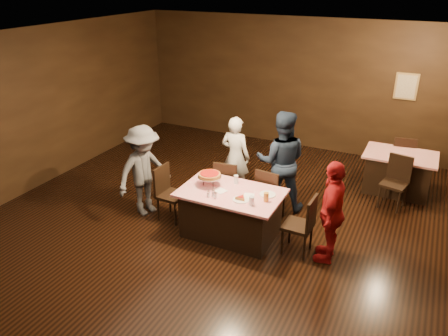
{
  "coord_description": "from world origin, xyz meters",
  "views": [
    {
      "loc": [
        2.71,
        -4.79,
        3.91
      ],
      "look_at": [
        -0.09,
        0.97,
        1.0
      ],
      "focal_mm": 35.0,
      "sensor_mm": 36.0,
      "label": 1
    }
  ],
  "objects_px": {
    "glass_front_right": "(252,201)",
    "glass_amber": "(266,197)",
    "chair_back_far": "(402,157)",
    "diner_red_shirt": "(332,212)",
    "diner_white_jacket": "(235,157)",
    "diner_navy_hoodie": "(281,161)",
    "back_table": "(398,173)",
    "chair_back_near": "(394,183)",
    "plate_empty": "(268,194)",
    "glass_back": "(236,179)",
    "pizza_stand": "(210,175)",
    "chair_end_left": "(172,194)",
    "diner_grey_knit": "(144,171)",
    "chair_far_right": "(271,194)",
    "chair_end_right": "(298,224)",
    "main_table": "(231,213)",
    "chair_far_left": "(228,184)"
  },
  "relations": [
    {
      "from": "chair_far_right",
      "to": "glass_back",
      "type": "relative_size",
      "value": 6.79
    },
    {
      "from": "chair_end_left",
      "to": "diner_grey_knit",
      "type": "bearing_deg",
      "value": 93.08
    },
    {
      "from": "back_table",
      "to": "chair_back_far",
      "type": "relative_size",
      "value": 1.37
    },
    {
      "from": "chair_end_left",
      "to": "diner_red_shirt",
      "type": "height_order",
      "value": "diner_red_shirt"
    },
    {
      "from": "chair_back_near",
      "to": "plate_empty",
      "type": "distance_m",
      "value": 2.57
    },
    {
      "from": "chair_far_left",
      "to": "plate_empty",
      "type": "bearing_deg",
      "value": 140.91
    },
    {
      "from": "chair_back_far",
      "to": "diner_red_shirt",
      "type": "height_order",
      "value": "diner_red_shirt"
    },
    {
      "from": "glass_amber",
      "to": "glass_back",
      "type": "xyz_separation_m",
      "value": [
        -0.65,
        0.35,
        0.0
      ]
    },
    {
      "from": "chair_end_left",
      "to": "chair_back_near",
      "type": "distance_m",
      "value": 3.92
    },
    {
      "from": "chair_far_left",
      "to": "chair_back_near",
      "type": "distance_m",
      "value": 2.94
    },
    {
      "from": "diner_navy_hoodie",
      "to": "plate_empty",
      "type": "relative_size",
      "value": 7.21
    },
    {
      "from": "chair_back_far",
      "to": "diner_white_jacket",
      "type": "distance_m",
      "value": 3.45
    },
    {
      "from": "glass_front_right",
      "to": "diner_white_jacket",
      "type": "bearing_deg",
      "value": 121.98
    },
    {
      "from": "chair_end_left",
      "to": "pizza_stand",
      "type": "relative_size",
      "value": 2.5
    },
    {
      "from": "glass_front_right",
      "to": "glass_amber",
      "type": "height_order",
      "value": "same"
    },
    {
      "from": "chair_end_left",
      "to": "diner_grey_knit",
      "type": "distance_m",
      "value": 0.63
    },
    {
      "from": "chair_far_right",
      "to": "glass_back",
      "type": "xyz_separation_m",
      "value": [
        -0.45,
        -0.45,
        0.37
      ]
    },
    {
      "from": "back_table",
      "to": "diner_white_jacket",
      "type": "height_order",
      "value": "diner_white_jacket"
    },
    {
      "from": "glass_back",
      "to": "chair_back_far",
      "type": "bearing_deg",
      "value": 53.56
    },
    {
      "from": "pizza_stand",
      "to": "glass_amber",
      "type": "bearing_deg",
      "value": -5.71
    },
    {
      "from": "chair_end_left",
      "to": "main_table",
      "type": "bearing_deg",
      "value": -87.39
    },
    {
      "from": "chair_far_left",
      "to": "diner_red_shirt",
      "type": "bearing_deg",
      "value": 153.36
    },
    {
      "from": "diner_white_jacket",
      "to": "diner_navy_hoodie",
      "type": "xyz_separation_m",
      "value": [
        0.93,
        -0.13,
        0.13
      ]
    },
    {
      "from": "glass_back",
      "to": "diner_white_jacket",
      "type": "bearing_deg",
      "value": 115.16
    },
    {
      "from": "chair_far_right",
      "to": "diner_grey_knit",
      "type": "bearing_deg",
      "value": 27.33
    },
    {
      "from": "chair_far_right",
      "to": "diner_grey_knit",
      "type": "relative_size",
      "value": 0.59
    },
    {
      "from": "diner_grey_knit",
      "to": "main_table",
      "type": "bearing_deg",
      "value": -70.98
    },
    {
      "from": "chair_far_left",
      "to": "diner_navy_hoodie",
      "type": "xyz_separation_m",
      "value": [
        0.8,
        0.43,
        0.43
      ]
    },
    {
      "from": "diner_white_jacket",
      "to": "pizza_stand",
      "type": "distance_m",
      "value": 1.28
    },
    {
      "from": "diner_navy_hoodie",
      "to": "glass_front_right",
      "type": "bearing_deg",
      "value": 73.92
    },
    {
      "from": "main_table",
      "to": "glass_front_right",
      "type": "xyz_separation_m",
      "value": [
        0.45,
        -0.25,
        0.46
      ]
    },
    {
      "from": "chair_end_left",
      "to": "plate_empty",
      "type": "bearing_deg",
      "value": -82.2
    },
    {
      "from": "main_table",
      "to": "diner_red_shirt",
      "type": "distance_m",
      "value": 1.61
    },
    {
      "from": "chair_end_right",
      "to": "glass_back",
      "type": "distance_m",
      "value": 1.24
    },
    {
      "from": "back_table",
      "to": "glass_front_right",
      "type": "relative_size",
      "value": 9.29
    },
    {
      "from": "chair_back_far",
      "to": "glass_amber",
      "type": "xyz_separation_m",
      "value": [
        -1.62,
        -3.43,
        0.37
      ]
    },
    {
      "from": "back_table",
      "to": "glass_back",
      "type": "distance_m",
      "value": 3.39
    },
    {
      "from": "chair_back_near",
      "to": "glass_front_right",
      "type": "relative_size",
      "value": 6.79
    },
    {
      "from": "glass_amber",
      "to": "chair_back_near",
      "type": "bearing_deg",
      "value": 52.68
    },
    {
      "from": "back_table",
      "to": "chair_far_right",
      "type": "distance_m",
      "value": 2.73
    },
    {
      "from": "back_table",
      "to": "diner_grey_knit",
      "type": "relative_size",
      "value": 0.81
    },
    {
      "from": "pizza_stand",
      "to": "glass_front_right",
      "type": "xyz_separation_m",
      "value": [
        0.85,
        -0.3,
        -0.11
      ]
    },
    {
      "from": "diner_navy_hoodie",
      "to": "diner_grey_knit",
      "type": "relative_size",
      "value": 1.12
    },
    {
      "from": "diner_red_shirt",
      "to": "pizza_stand",
      "type": "relative_size",
      "value": 4.12
    },
    {
      "from": "diner_grey_knit",
      "to": "chair_far_right",
      "type": "bearing_deg",
      "value": -50.8
    },
    {
      "from": "chair_back_near",
      "to": "plate_empty",
      "type": "height_order",
      "value": "chair_back_near"
    },
    {
      "from": "chair_end_right",
      "to": "back_table",
      "type": "bearing_deg",
      "value": 159.41
    },
    {
      "from": "back_table",
      "to": "glass_back",
      "type": "xyz_separation_m",
      "value": [
        -2.27,
        -2.48,
        0.46
      ]
    },
    {
      "from": "diner_white_jacket",
      "to": "glass_front_right",
      "type": "height_order",
      "value": "diner_white_jacket"
    },
    {
      "from": "pizza_stand",
      "to": "glass_amber",
      "type": "relative_size",
      "value": 2.71
    }
  ]
}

